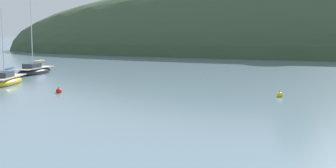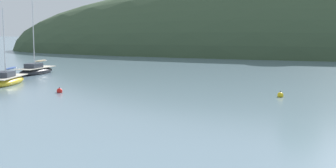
{
  "view_description": "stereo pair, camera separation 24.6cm",
  "coord_description": "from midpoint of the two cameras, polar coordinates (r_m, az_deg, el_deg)",
  "views": [
    {
      "loc": [
        7.39,
        -8.3,
        4.93
      ],
      "look_at": [
        0.0,
        20.0,
        1.2
      ],
      "focal_mm": 47.69,
      "sensor_mm": 36.0,
      "label": 1
    },
    {
      "loc": [
        7.62,
        -8.23,
        4.93
      ],
      "look_at": [
        0.0,
        20.0,
        1.2
      ],
      "focal_mm": 47.69,
      "sensor_mm": 36.0,
      "label": 2
    }
  ],
  "objects": [
    {
      "name": "mooring_buoy_inner",
      "position": [
        32.76,
        13.9,
        -1.39
      ],
      "size": [
        0.44,
        0.44,
        0.54
      ],
      "color": "yellow",
      "rests_on": "ground"
    },
    {
      "name": "sailboat_black_sloop",
      "position": [
        41.14,
        -20.2,
        0.43
      ],
      "size": [
        2.89,
        5.8,
        6.75
      ],
      "color": "gold",
      "rests_on": "ground"
    },
    {
      "name": "sailboat_orange_cutter",
      "position": [
        49.41,
        -16.85,
        1.65
      ],
      "size": [
        2.04,
        5.59,
        7.88
      ],
      "color": "#232328",
      "rests_on": "ground"
    },
    {
      "name": "mooring_buoy_channel",
      "position": [
        34.77,
        -13.98,
        -0.9
      ],
      "size": [
        0.44,
        0.44,
        0.54
      ],
      "color": "red",
      "rests_on": "ground"
    }
  ]
}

